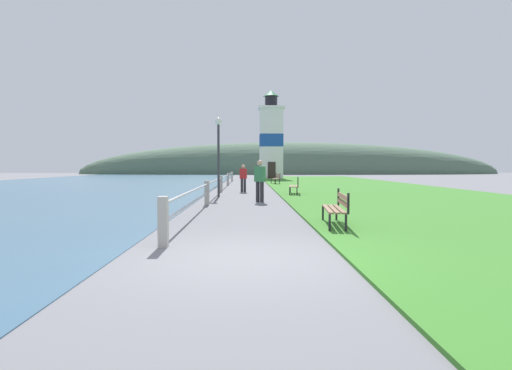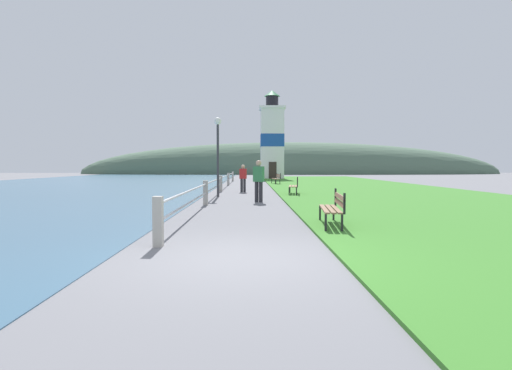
{
  "view_description": "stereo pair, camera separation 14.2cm",
  "coord_description": "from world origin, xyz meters",
  "px_view_note": "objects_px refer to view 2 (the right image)",
  "views": [
    {
      "loc": [
        0.07,
        -6.65,
        1.57
      ],
      "look_at": [
        0.57,
        19.35,
        0.3
      ],
      "focal_mm": 28.0,
      "sensor_mm": 36.0,
      "label": 1
    },
    {
      "loc": [
        0.21,
        -6.65,
        1.57
      ],
      "look_at": [
        0.57,
        19.35,
        0.3
      ],
      "focal_mm": 28.0,
      "sensor_mm": 36.0,
      "label": 2
    }
  ],
  "objects_px": {
    "park_bench_far": "(277,178)",
    "lamp_post": "(218,142)",
    "park_bench_midway": "(295,185)",
    "person_strolling": "(259,179)",
    "park_bench_near": "(334,206)",
    "person_by_railing": "(243,177)",
    "lighthouse": "(272,140)"
  },
  "relations": [
    {
      "from": "park_bench_near",
      "to": "lamp_post",
      "type": "distance_m",
      "value": 10.9
    },
    {
      "from": "lighthouse",
      "to": "person_by_railing",
      "type": "relative_size",
      "value": 6.44
    },
    {
      "from": "person_strolling",
      "to": "person_by_railing",
      "type": "distance_m",
      "value": 6.54
    },
    {
      "from": "park_bench_midway",
      "to": "park_bench_far",
      "type": "height_order",
      "value": "same"
    },
    {
      "from": "park_bench_far",
      "to": "person_by_railing",
      "type": "bearing_deg",
      "value": 66.83
    },
    {
      "from": "park_bench_near",
      "to": "park_bench_midway",
      "type": "xyz_separation_m",
      "value": [
        0.26,
        11.21,
        0.0
      ]
    },
    {
      "from": "person_by_railing",
      "to": "lamp_post",
      "type": "distance_m",
      "value": 4.18
    },
    {
      "from": "park_bench_near",
      "to": "person_by_railing",
      "type": "bearing_deg",
      "value": -73.43
    },
    {
      "from": "park_bench_near",
      "to": "park_bench_far",
      "type": "bearing_deg",
      "value": -84.26
    },
    {
      "from": "park_bench_near",
      "to": "lighthouse",
      "type": "relative_size",
      "value": 0.19
    },
    {
      "from": "park_bench_midway",
      "to": "park_bench_far",
      "type": "distance_m",
      "value": 11.97
    },
    {
      "from": "lamp_post",
      "to": "person_strolling",
      "type": "bearing_deg",
      "value": -56.0
    },
    {
      "from": "person_by_railing",
      "to": "person_strolling",
      "type": "bearing_deg",
      "value": -159.81
    },
    {
      "from": "park_bench_midway",
      "to": "person_by_railing",
      "type": "relative_size",
      "value": 1.24
    },
    {
      "from": "park_bench_midway",
      "to": "person_strolling",
      "type": "bearing_deg",
      "value": 71.11
    },
    {
      "from": "lighthouse",
      "to": "person_by_railing",
      "type": "distance_m",
      "value": 24.47
    },
    {
      "from": "park_bench_near",
      "to": "park_bench_midway",
      "type": "relative_size",
      "value": 0.98
    },
    {
      "from": "person_strolling",
      "to": "park_bench_far",
      "type": "bearing_deg",
      "value": 19.41
    },
    {
      "from": "park_bench_midway",
      "to": "person_by_railing",
      "type": "height_order",
      "value": "person_by_railing"
    },
    {
      "from": "lighthouse",
      "to": "person_by_railing",
      "type": "xyz_separation_m",
      "value": [
        -3.01,
        -23.99,
        -3.78
      ]
    },
    {
      "from": "person_strolling",
      "to": "lamp_post",
      "type": "bearing_deg",
      "value": 59.91
    },
    {
      "from": "park_bench_midway",
      "to": "lamp_post",
      "type": "height_order",
      "value": "lamp_post"
    },
    {
      "from": "park_bench_midway",
      "to": "person_strolling",
      "type": "height_order",
      "value": "person_strolling"
    },
    {
      "from": "park_bench_near",
      "to": "lighthouse",
      "type": "xyz_separation_m",
      "value": [
        0.47,
        37.54,
        4.12
      ]
    },
    {
      "from": "lighthouse",
      "to": "person_strolling",
      "type": "bearing_deg",
      "value": -94.16
    },
    {
      "from": "park_bench_near",
      "to": "park_bench_midway",
      "type": "height_order",
      "value": "same"
    },
    {
      "from": "lighthouse",
      "to": "lamp_post",
      "type": "xyz_separation_m",
      "value": [
        -4.2,
        -27.54,
        -1.92
      ]
    },
    {
      "from": "lamp_post",
      "to": "person_by_railing",
      "type": "bearing_deg",
      "value": 71.45
    },
    {
      "from": "lamp_post",
      "to": "park_bench_near",
      "type": "bearing_deg",
      "value": -69.52
    },
    {
      "from": "park_bench_midway",
      "to": "lamp_post",
      "type": "distance_m",
      "value": 4.72
    },
    {
      "from": "lighthouse",
      "to": "lamp_post",
      "type": "bearing_deg",
      "value": -98.67
    },
    {
      "from": "park_bench_far",
      "to": "lamp_post",
      "type": "bearing_deg",
      "value": 65.93
    }
  ]
}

